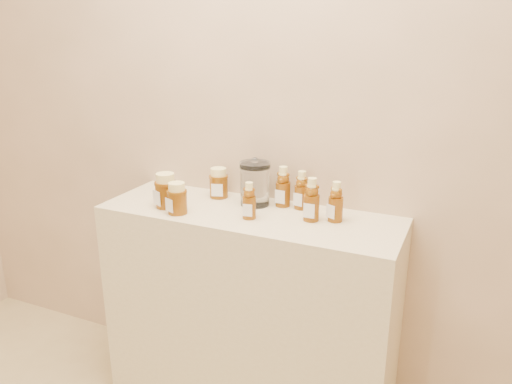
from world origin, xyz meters
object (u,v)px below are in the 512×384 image
at_px(display_table, 249,312).
at_px(bear_bottle_back_left, 283,184).
at_px(honey_jar_left, 166,190).
at_px(glass_canister, 255,182).
at_px(bear_bottle_front_left, 249,198).

bearing_deg(display_table, bear_bottle_back_left, 53.60).
bearing_deg(honey_jar_left, glass_canister, 53.83).
relative_size(bear_bottle_back_left, glass_canister, 0.96).
xyz_separation_m(bear_bottle_back_left, honey_jar_left, (-0.42, -0.21, -0.02)).
height_order(bear_bottle_back_left, honey_jar_left, bear_bottle_back_left).
distance_m(display_table, bear_bottle_front_left, 0.53).
height_order(honey_jar_left, glass_canister, glass_canister).
bearing_deg(display_table, honey_jar_left, -166.89).
bearing_deg(honey_jar_left, bear_bottle_back_left, 50.69).
xyz_separation_m(display_table, bear_bottle_back_left, (0.09, 0.13, 0.54)).
bearing_deg(bear_bottle_front_left, glass_canister, 96.16).
relative_size(bear_bottle_back_left, bear_bottle_front_left, 1.16).
height_order(display_table, bear_bottle_front_left, bear_bottle_front_left).
xyz_separation_m(bear_bottle_back_left, bear_bottle_front_left, (-0.07, -0.18, -0.01)).
distance_m(display_table, bear_bottle_back_left, 0.57).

